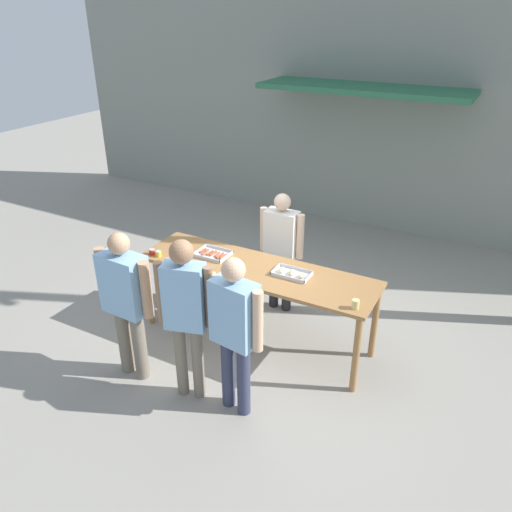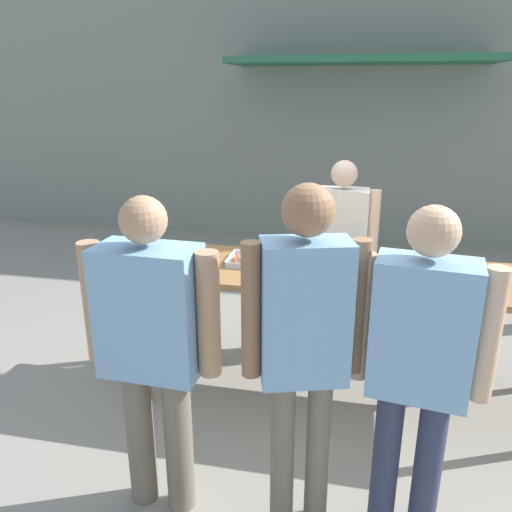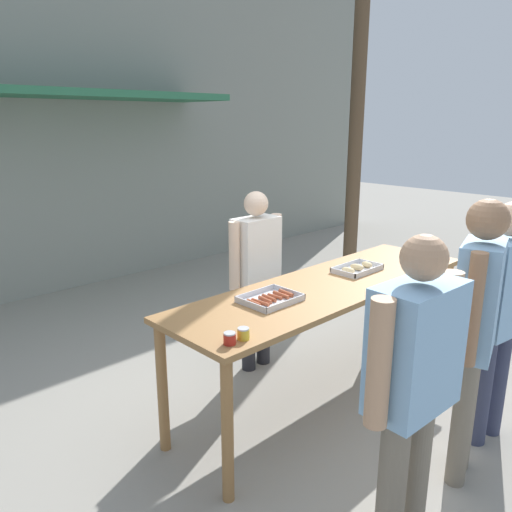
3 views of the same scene
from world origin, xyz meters
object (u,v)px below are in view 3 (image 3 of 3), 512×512
person_customer_waiting_in_line (476,318)px  person_customer_holding_hotdog (413,374)px  utility_pole (361,25)px  condiment_jar_mustard (230,338)px  person_server_behind_table (256,266)px  food_tray_buns (357,269)px  food_tray_sausages (270,299)px  beer_cup (442,254)px  condiment_jar_ketchup (243,334)px  person_customer_with_cup (500,305)px

person_customer_waiting_in_line → person_customer_holding_hotdog: bearing=-15.2°
person_customer_holding_hotdog → utility_pole: (3.96, 3.18, 2.36)m
person_customer_waiting_in_line → condiment_jar_mustard: bearing=-55.0°
person_server_behind_table → person_customer_waiting_in_line: (-0.08, -1.88, 0.11)m
food_tray_buns → person_customer_holding_hotdog: bearing=-136.3°
food_tray_buns → condiment_jar_mustard: bearing=-169.1°
person_customer_holding_hotdog → utility_pole: 5.60m
condiment_jar_mustard → food_tray_sausages: bearing=26.3°
beer_cup → person_customer_waiting_in_line: 1.61m
food_tray_sausages → utility_pole: (3.71, 1.98, 2.37)m
food_tray_buns → person_server_behind_table: 0.84m
condiment_jar_ketchup → person_customer_holding_hotdog: person_customer_holding_hotdog is taller
person_server_behind_table → person_customer_waiting_in_line: 1.89m
food_tray_sausages → person_server_behind_table: 0.89m
condiment_jar_mustard → person_customer_waiting_in_line: person_customer_waiting_in_line is taller
person_customer_holding_hotdog → utility_pole: utility_pole is taller
food_tray_sausages → person_customer_holding_hotdog: (-0.25, -1.20, 0.01)m
person_server_behind_table → condiment_jar_mustard: bearing=-139.6°
food_tray_sausages → person_customer_with_cup: person_customer_with_cup is taller
condiment_jar_ketchup → beer_cup: beer_cup is taller
condiment_jar_mustard → beer_cup: 2.45m
beer_cup → person_customer_holding_hotdog: bearing=-156.8°
person_server_behind_table → person_customer_with_cup: (0.42, -1.84, 0.05)m
food_tray_sausages → person_customer_holding_hotdog: person_customer_holding_hotdog is taller
person_server_behind_table → person_customer_holding_hotdog: 2.06m
beer_cup → utility_pole: utility_pole is taller
person_server_behind_table → person_customer_waiting_in_line: person_customer_waiting_in_line is taller
food_tray_buns → beer_cup: (0.81, -0.31, 0.03)m
beer_cup → person_server_behind_table: 1.63m
utility_pole → condiment_jar_mustard: bearing=-152.1°
condiment_jar_mustard → utility_pole: (4.34, 2.30, 2.35)m
beer_cup → utility_pole: bearing=50.4°
food_tray_sausages → person_customer_with_cup: (0.96, -1.13, 0.02)m
food_tray_buns → person_server_behind_table: (-0.46, 0.70, -0.03)m
beer_cup → condiment_jar_ketchup: bearing=-179.8°
condiment_jar_mustard → person_customer_waiting_in_line: bearing=-38.3°
person_customer_holding_hotdog → food_tray_buns: bearing=-133.5°
condiment_jar_ketchup → person_customer_waiting_in_line: size_ratio=0.04×
utility_pole → person_customer_holding_hotdog: bearing=-141.2°
utility_pole → food_tray_buns: bearing=-143.8°
person_customer_with_cup → utility_pole: utility_pole is taller
food_tray_sausages → utility_pole: size_ratio=0.06×
person_server_behind_table → person_customer_with_cup: size_ratio=0.95×
condiment_jar_ketchup → person_customer_with_cup: bearing=-28.5°
condiment_jar_mustard → person_server_behind_table: person_server_behind_table is taller
person_server_behind_table → person_customer_holding_hotdog: bearing=-113.2°
food_tray_sausages → person_server_behind_table: person_server_behind_table is taller
condiment_jar_mustard → beer_cup: bearing=0.0°
food_tray_buns → person_server_behind_table: size_ratio=0.26×
beer_cup → person_customer_with_cup: bearing=-136.0°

